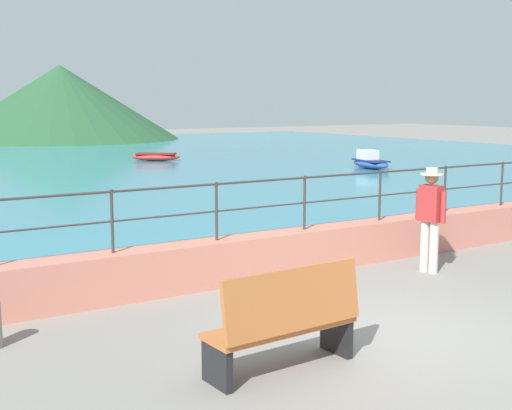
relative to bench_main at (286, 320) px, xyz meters
name	(u,v)px	position (x,y,z in m)	size (l,w,h in m)	color
ground_plane	(403,333)	(1.91, 0.23, -0.56)	(120.00, 120.00, 0.00)	gray
promenade_wall	(262,256)	(1.91, 3.43, -0.21)	(20.00, 0.56, 0.70)	tan
railing	(262,196)	(1.91, 3.43, 0.76)	(18.44, 0.04, 0.90)	#383330
hill_secondary	(61,103)	(11.12, 45.45, 2.21)	(17.56, 17.56, 5.54)	#285633
bench_main	(286,320)	(0.00, 0.00, 0.00)	(1.73, 0.64, 1.13)	#B76633
person_walking	(430,214)	(4.43, 2.22, 0.42)	(0.38, 0.56, 1.75)	beige
boat_0	(370,162)	(15.37, 15.95, -0.23)	(1.27, 2.42, 0.76)	#2D4C9E
boat_2	(156,157)	(9.27, 24.17, -0.30)	(2.37, 2.11, 0.36)	red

